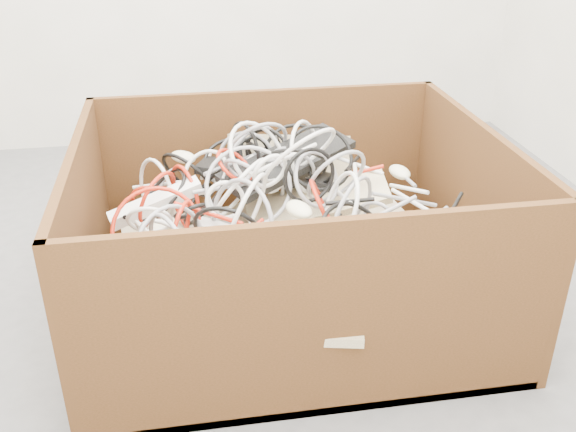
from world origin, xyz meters
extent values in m
plane|color=#545457|center=(0.00, 0.00, 0.00)|extent=(3.00, 3.00, 0.00)
cube|color=#37230D|center=(0.09, -0.04, 0.01)|extent=(1.21, 1.01, 0.03)
cube|color=#37230D|center=(0.09, 0.45, 0.28)|extent=(1.21, 0.03, 0.55)
cube|color=#37230D|center=(0.09, -0.54, 0.28)|extent=(1.21, 0.02, 0.55)
cube|color=#37230D|center=(0.69, -0.04, 0.28)|extent=(0.02, 0.96, 0.55)
cube|color=#37230D|center=(-0.50, -0.04, 0.28)|extent=(0.03, 0.96, 0.55)
cube|color=#BBAB8B|center=(0.09, -0.02, 0.08)|extent=(1.07, 0.92, 0.20)
cube|color=#BBAB8B|center=(-0.01, -0.09, 0.17)|extent=(0.76, 0.68, 0.21)
cube|color=beige|center=(-0.13, 0.10, 0.18)|extent=(0.46, 0.32, 0.13)
cube|color=beige|center=(0.46, -0.01, 0.18)|extent=(0.46, 0.30, 0.11)
cube|color=beige|center=(0.15, -0.34, 0.22)|extent=(0.24, 0.46, 0.04)
cube|color=beige|center=(-0.10, -0.25, 0.22)|extent=(0.42, 0.40, 0.17)
cube|color=beige|center=(0.36, -0.16, 0.26)|extent=(0.32, 0.46, 0.12)
cube|color=beige|center=(0.16, 0.32, 0.35)|extent=(0.45, 0.13, 0.20)
cube|color=beige|center=(0.07, -0.13, 0.29)|extent=(0.35, 0.43, 0.20)
cube|color=beige|center=(0.19, 0.01, 0.33)|extent=(0.43, 0.20, 0.17)
cube|color=black|center=(0.06, 0.15, 0.37)|extent=(0.46, 0.28, 0.09)
cube|color=black|center=(0.11, 0.10, 0.43)|extent=(0.46, 0.35, 0.11)
ellipsoid|color=beige|center=(-0.27, -0.05, 0.32)|extent=(0.11, 0.10, 0.04)
ellipsoid|color=beige|center=(0.48, 0.11, 0.36)|extent=(0.07, 0.11, 0.04)
ellipsoid|color=beige|center=(-0.16, -0.33, 0.31)|extent=(0.10, 0.06, 0.04)
ellipsoid|color=beige|center=(0.09, -0.24, 0.43)|extent=(0.09, 0.11, 0.04)
ellipsoid|color=beige|center=(-0.21, 0.26, 0.40)|extent=(0.11, 0.11, 0.04)
cube|color=white|center=(-0.29, -0.02, 0.37)|extent=(0.28, 0.12, 0.11)
cube|color=white|center=(-0.04, -0.20, 0.33)|extent=(0.30, 0.16, 0.10)
cube|color=#120CBC|center=(0.56, -0.19, 0.34)|extent=(0.06, 0.06, 0.03)
torus|color=silver|center=(-0.31, -0.12, 0.37)|extent=(0.16, 0.10, 0.14)
torus|color=silver|center=(-0.03, -0.34, 0.35)|extent=(0.22, 0.14, 0.25)
torus|color=black|center=(0.07, 0.23, 0.41)|extent=(0.17, 0.15, 0.21)
torus|color=black|center=(0.12, 0.02, 0.43)|extent=(0.31, 0.18, 0.27)
torus|color=silver|center=(-0.29, 0.10, 0.35)|extent=(0.16, 0.28, 0.31)
torus|color=black|center=(-0.01, 0.19, 0.44)|extent=(0.11, 0.23, 0.25)
torus|color=black|center=(0.14, -0.10, 0.46)|extent=(0.19, 0.07, 0.19)
torus|color=gray|center=(-0.25, -0.28, 0.36)|extent=(0.25, 0.21, 0.31)
torus|color=black|center=(-0.27, 0.05, 0.37)|extent=(0.21, 0.28, 0.21)
torus|color=gray|center=(0.07, 0.10, 0.38)|extent=(0.05, 0.20, 0.20)
torus|color=gray|center=(0.23, -0.06, 0.43)|extent=(0.26, 0.16, 0.23)
torus|color=#B61F0D|center=(-0.21, 0.06, 0.34)|extent=(0.13, 0.29, 0.30)
torus|color=#B61F0D|center=(-0.22, -0.21, 0.39)|extent=(0.07, 0.19, 0.20)
torus|color=black|center=(0.03, 0.21, 0.40)|extent=(0.10, 0.14, 0.12)
torus|color=silver|center=(-0.14, 0.08, 0.42)|extent=(0.19, 0.15, 0.16)
torus|color=black|center=(-0.04, 0.23, 0.38)|extent=(0.25, 0.22, 0.13)
torus|color=black|center=(0.23, -0.32, 0.35)|extent=(0.31, 0.23, 0.27)
torus|color=silver|center=(0.20, -0.22, 0.41)|extent=(0.12, 0.30, 0.28)
torus|color=silver|center=(-0.06, -0.07, 0.42)|extent=(0.19, 0.29, 0.28)
torus|color=#B61F0D|center=(-0.29, 0.01, 0.37)|extent=(0.15, 0.22, 0.25)
torus|color=black|center=(0.21, 0.11, 0.38)|extent=(0.10, 0.21, 0.20)
torus|color=gray|center=(0.16, -0.10, 0.45)|extent=(0.19, 0.17, 0.16)
torus|color=black|center=(-0.20, 0.20, 0.36)|extent=(0.18, 0.23, 0.25)
torus|color=silver|center=(0.02, 0.04, 0.47)|extent=(0.25, 0.21, 0.27)
torus|color=gray|center=(0.02, 0.22, 0.40)|extent=(0.27, 0.21, 0.32)
torus|color=silver|center=(-0.31, -0.14, 0.33)|extent=(0.08, 0.14, 0.14)
torus|color=silver|center=(-0.10, -0.16, 0.43)|extent=(0.15, 0.05, 0.15)
torus|color=#B61F0D|center=(-0.33, 0.17, 0.30)|extent=(0.14, 0.07, 0.13)
torus|color=gray|center=(-0.03, -0.08, 0.44)|extent=(0.35, 0.25, 0.26)
torus|color=gray|center=(-0.25, -0.32, 0.37)|extent=(0.15, 0.24, 0.27)
torus|color=gray|center=(-0.25, 0.22, 0.31)|extent=(0.13, 0.15, 0.19)
torus|color=#B61F0D|center=(0.17, -0.16, 0.40)|extent=(0.08, 0.17, 0.17)
torus|color=gray|center=(-0.06, -0.34, 0.41)|extent=(0.13, 0.15, 0.13)
torus|color=#B61F0D|center=(-0.29, -0.15, 0.35)|extent=(0.35, 0.21, 0.30)
torus|color=silver|center=(0.12, -0.05, 0.50)|extent=(0.27, 0.24, 0.28)
torus|color=black|center=(-0.10, -0.23, 0.38)|extent=(0.25, 0.15, 0.23)
torus|color=silver|center=(0.03, -0.11, 0.49)|extent=(0.15, 0.08, 0.16)
torus|color=gray|center=(0.03, 0.17, 0.46)|extent=(0.29, 0.16, 0.27)
torus|color=black|center=(0.22, 0.16, 0.40)|extent=(0.08, 0.13, 0.14)
torus|color=gray|center=(0.00, 0.22, 0.39)|extent=(0.26, 0.09, 0.26)
torus|color=black|center=(0.05, 0.23, 0.41)|extent=(0.19, 0.19, 0.24)
torus|color=silver|center=(-0.25, -0.22, 0.32)|extent=(0.21, 0.19, 0.22)
torus|color=black|center=(0.16, 0.22, 0.39)|extent=(0.29, 0.12, 0.27)
torus|color=silver|center=(0.17, 0.10, 0.44)|extent=(0.15, 0.27, 0.28)
torus|color=gray|center=(0.24, -0.22, 0.38)|extent=(0.23, 0.27, 0.34)
torus|color=gray|center=(0.31, -0.19, 0.36)|extent=(0.14, 0.08, 0.15)
torus|color=gray|center=(0.13, 0.08, 0.42)|extent=(0.15, 0.15, 0.19)
torus|color=gray|center=(-0.06, -0.23, 0.39)|extent=(0.18, 0.29, 0.33)
torus|color=silver|center=(-0.05, -0.21, 0.41)|extent=(0.16, 0.33, 0.34)
torus|color=black|center=(0.20, 0.03, 0.46)|extent=(0.27, 0.18, 0.22)
torus|color=#B61F0D|center=(-0.06, 0.02, 0.46)|extent=(0.15, 0.18, 0.13)
torus|color=black|center=(0.02, 0.20, 0.42)|extent=(0.15, 0.05, 0.15)
torus|color=black|center=(-0.19, -0.14, 0.40)|extent=(0.12, 0.12, 0.08)
torus|color=gray|center=(-0.03, -0.02, 0.45)|extent=(0.15, 0.14, 0.16)
torus|color=black|center=(-0.15, 0.02, 0.37)|extent=(0.20, 0.29, 0.22)
cylinder|color=silver|center=(0.54, -0.19, 0.34)|extent=(0.06, 0.16, 0.06)
cylinder|color=silver|center=(-0.07, 0.06, 0.41)|extent=(0.17, 0.16, 0.07)
cylinder|color=black|center=(0.24, -0.20, 0.43)|extent=(0.14, 0.03, 0.03)
cylinder|color=silver|center=(0.45, -0.16, 0.38)|extent=(0.09, 0.25, 0.03)
cylinder|color=gray|center=(-0.22, -0.33, 0.38)|extent=(0.12, 0.06, 0.02)
cylinder|color=gray|center=(-0.30, 0.05, 0.33)|extent=(0.20, 0.12, 0.08)
cylinder|color=#B61F0D|center=(0.33, 0.00, 0.42)|extent=(0.12, 0.04, 0.05)
cylinder|color=gray|center=(0.02, 0.11, 0.42)|extent=(0.18, 0.17, 0.09)
cylinder|color=#B61F0D|center=(-0.39, 0.02, 0.32)|extent=(0.08, 0.11, 0.05)
cylinder|color=silver|center=(0.27, -0.13, 0.44)|extent=(0.05, 0.18, 0.06)
cylinder|color=black|center=(-0.37, -0.01, 0.34)|extent=(0.04, 0.14, 0.06)
cylinder|color=silver|center=(0.24, -0.10, 0.39)|extent=(0.03, 0.25, 0.09)
cylinder|color=black|center=(0.51, -0.23, 0.35)|extent=(0.18, 0.21, 0.08)
cylinder|color=silver|center=(0.46, -0.06, 0.38)|extent=(0.08, 0.14, 0.05)
cylinder|color=gray|center=(0.27, -0.27, 0.40)|extent=(0.28, 0.07, 0.10)
cylinder|color=gray|center=(0.00, -0.01, 0.46)|extent=(0.08, 0.21, 0.03)
cylinder|color=#B61F0D|center=(-0.15, -0.17, 0.40)|extent=(0.18, 0.12, 0.04)
cylinder|color=silver|center=(0.32, 0.08, 0.41)|extent=(0.16, 0.14, 0.04)
cylinder|color=silver|center=(0.08, -0.03, 0.49)|extent=(0.23, 0.18, 0.02)
cylinder|color=silver|center=(-0.13, 0.26, 0.36)|extent=(0.05, 0.16, 0.04)
cylinder|color=gray|center=(-0.10, -0.04, 0.42)|extent=(0.18, 0.07, 0.03)
cylinder|color=gray|center=(0.49, 0.07, 0.36)|extent=(0.03, 0.14, 0.02)
cylinder|color=#B61F0D|center=(-0.09, -0.32, 0.39)|extent=(0.17, 0.18, 0.05)
cylinder|color=gray|center=(0.43, -0.11, 0.37)|extent=(0.22, 0.05, 0.08)
cylinder|color=silver|center=(-0.30, 0.22, 0.32)|extent=(0.16, 0.07, 0.05)
cylinder|color=#B61F0D|center=(0.27, -0.38, 0.34)|extent=(0.19, 0.03, 0.05)
cylinder|color=gray|center=(-0.04, 0.16, 0.41)|extent=(0.22, 0.21, 0.03)
cylinder|color=#B61F0D|center=(-0.21, -0.39, 0.35)|extent=(0.19, 0.10, 0.02)
cylinder|color=silver|center=(0.55, -0.16, 0.30)|extent=(0.08, 0.16, 0.03)
cylinder|color=black|center=(0.32, 0.07, 0.42)|extent=(0.11, 0.20, 0.05)
cylinder|color=silver|center=(0.19, -0.32, 0.39)|extent=(0.12, 0.08, 0.02)
cylinder|color=black|center=(-0.26, 0.17, 0.32)|extent=(0.22, 0.20, 0.10)
cylinder|color=black|center=(0.18, -0.30, 0.37)|extent=(0.07, 0.17, 0.07)
cylinder|color=silver|center=(-0.15, 0.19, 0.37)|extent=(0.13, 0.24, 0.02)
cylinder|color=gray|center=(0.44, -0.19, 0.33)|extent=(0.10, 0.19, 0.08)
camera|label=1|loc=(-0.19, -1.74, 1.20)|focal=40.41mm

